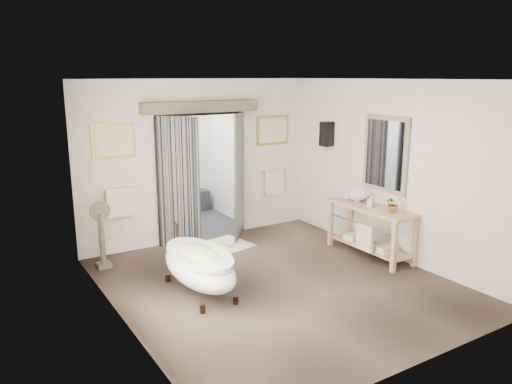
% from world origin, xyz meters
% --- Properties ---
extents(ground_plane, '(5.00, 5.00, 0.00)m').
position_xyz_m(ground_plane, '(0.00, 0.00, 0.00)').
color(ground_plane, brown).
extents(room_shell, '(4.52, 5.02, 2.91)m').
position_xyz_m(room_shell, '(-0.04, -0.13, 1.86)').
color(room_shell, silver).
rests_on(room_shell, ground_plane).
extents(shower_room, '(2.22, 2.01, 2.51)m').
position_xyz_m(shower_room, '(0.00, 3.99, 0.91)').
color(shower_room, black).
rests_on(shower_room, ground_plane).
extents(back_wall_dressing, '(3.82, 0.72, 2.52)m').
position_xyz_m(back_wall_dressing, '(0.00, 2.32, 1.56)').
color(back_wall_dressing, black).
rests_on(back_wall_dressing, ground_plane).
extents(clawfoot_tub, '(0.74, 1.66, 0.81)m').
position_xyz_m(clawfoot_tub, '(-1.09, 0.33, 0.40)').
color(clawfoot_tub, black).
rests_on(clawfoot_tub, ground_plane).
extents(vanity, '(0.57, 1.60, 0.85)m').
position_xyz_m(vanity, '(1.95, 0.15, 0.51)').
color(vanity, tan).
rests_on(vanity, ground_plane).
extents(pedestal_mirror, '(0.32, 0.21, 1.08)m').
position_xyz_m(pedestal_mirror, '(-1.98, 1.97, 0.47)').
color(pedestal_mirror, '#6B5D4A').
rests_on(pedestal_mirror, ground_plane).
extents(rug, '(1.32, 0.99, 0.01)m').
position_xyz_m(rug, '(-0.05, 1.85, 0.01)').
color(rug, beige).
rests_on(rug, ground_plane).
extents(slippers, '(0.40, 0.28, 0.05)m').
position_xyz_m(slippers, '(0.05, 1.82, 0.04)').
color(slippers, silver).
rests_on(slippers, rug).
extents(basin, '(0.50, 0.50, 0.16)m').
position_xyz_m(basin, '(1.99, 0.53, 0.93)').
color(basin, white).
rests_on(basin, vanity).
extents(plant, '(0.29, 0.27, 0.28)m').
position_xyz_m(plant, '(2.00, -0.28, 0.99)').
color(plant, gray).
rests_on(plant, vanity).
extents(soap_bottle_a, '(0.10, 0.10, 0.19)m').
position_xyz_m(soap_bottle_a, '(1.93, 0.14, 0.95)').
color(soap_bottle_a, gray).
rests_on(soap_bottle_a, vanity).
extents(soap_bottle_b, '(0.13, 0.13, 0.15)m').
position_xyz_m(soap_bottle_b, '(1.96, 0.74, 0.93)').
color(soap_bottle_b, gray).
rests_on(soap_bottle_b, vanity).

